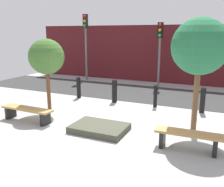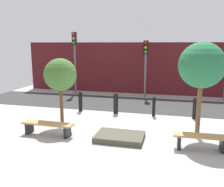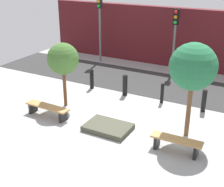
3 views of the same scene
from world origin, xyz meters
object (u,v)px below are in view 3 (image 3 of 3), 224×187
at_px(tree_behind_left_bench, 63,59).
at_px(bollard_center, 162,93).
at_px(planter_bed, 108,127).
at_px(bench_left, 47,109).
at_px(tree_behind_right_bench, 193,67).
at_px(bollard_left, 125,85).
at_px(traffic_light_west, 100,16).
at_px(bollard_right, 204,101).
at_px(bench_right, 176,143).
at_px(bollard_far_left, 92,79).
at_px(traffic_light_mid_west, 175,30).

relative_size(tree_behind_left_bench, bollard_center, 3.07).
bearing_deg(planter_bed, bench_left, -175.48).
distance_m(tree_behind_right_bench, bollard_left, 4.47).
bearing_deg(traffic_light_west, bollard_left, -47.60).
height_order(tree_behind_left_bench, bollard_center, tree_behind_left_bench).
distance_m(bollard_right, traffic_light_west, 8.34).
height_order(bollard_center, bollard_right, bollard_right).
xyz_separation_m(bench_left, bench_right, (5.06, -0.00, 0.00)).
height_order(tree_behind_left_bench, bollard_left, tree_behind_left_bench).
relative_size(tree_behind_right_bench, bollard_far_left, 3.53).
xyz_separation_m(tree_behind_left_bench, bollard_far_left, (-0.06, 2.13, -1.53)).
height_order(bollard_right, traffic_light_west, traffic_light_west).
distance_m(tree_behind_left_bench, tree_behind_right_bench, 5.09).
height_order(planter_bed, traffic_light_mid_west, traffic_light_mid_west).
height_order(bench_left, bollard_left, bollard_left).
bearing_deg(bollard_far_left, tree_behind_right_bench, -22.58).
bearing_deg(bench_right, tree_behind_right_bench, 88.34).
distance_m(planter_bed, tree_behind_left_bench, 3.30).
bearing_deg(bollard_right, traffic_light_mid_west, 123.48).
bearing_deg(planter_bed, traffic_light_west, 122.40).
height_order(bench_left, bollard_right, bollard_right).
relative_size(bench_left, bollard_left, 2.01).
xyz_separation_m(traffic_light_west, traffic_light_mid_west, (4.44, -0.00, -0.34)).
height_order(traffic_light_west, traffic_light_mid_west, traffic_light_west).
distance_m(bench_left, planter_bed, 2.55).
distance_m(bench_left, traffic_light_mid_west, 7.88).
distance_m(bollard_far_left, bollard_right, 5.18).
relative_size(bench_left, traffic_light_mid_west, 0.56).
bearing_deg(bollard_center, bollard_far_left, 180.00).
bearing_deg(bench_left, tree_behind_left_bench, 91.66).
bearing_deg(bollard_far_left, traffic_light_mid_west, 56.52).
xyz_separation_m(bench_left, bollard_right, (5.12, 3.28, 0.13)).
height_order(planter_bed, bollard_center, bollard_center).
distance_m(planter_bed, bollard_left, 3.22).
bearing_deg(planter_bed, tree_behind_right_bench, 20.50).
bearing_deg(traffic_light_mid_west, bollard_left, -102.43).
bearing_deg(traffic_light_mid_west, bollard_right, -56.52).
distance_m(bollard_left, bollard_center, 1.73).
relative_size(bollard_right, traffic_light_mid_west, 0.27).
relative_size(bollard_right, traffic_light_west, 0.24).
height_order(bench_left, tree_behind_left_bench, tree_behind_left_bench).
relative_size(tree_behind_left_bench, bollard_right, 2.88).
bearing_deg(bollard_left, tree_behind_right_bench, -32.10).
bearing_deg(bench_right, traffic_light_mid_west, 107.74).
bearing_deg(traffic_light_west, bench_left, -75.16).
bearing_deg(bollard_right, bench_right, -90.98).
bearing_deg(tree_behind_left_bench, bollard_right, 22.58).
xyz_separation_m(bench_left, bollard_far_left, (-0.06, 3.28, 0.13)).
height_order(planter_bed, bollard_far_left, bollard_far_left).
height_order(bench_left, planter_bed, bench_left).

